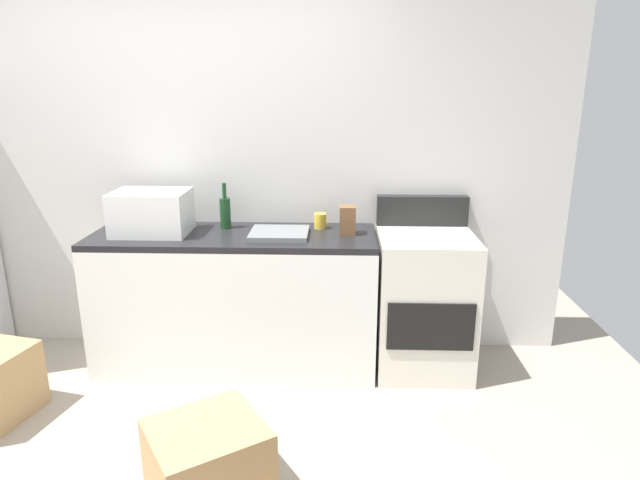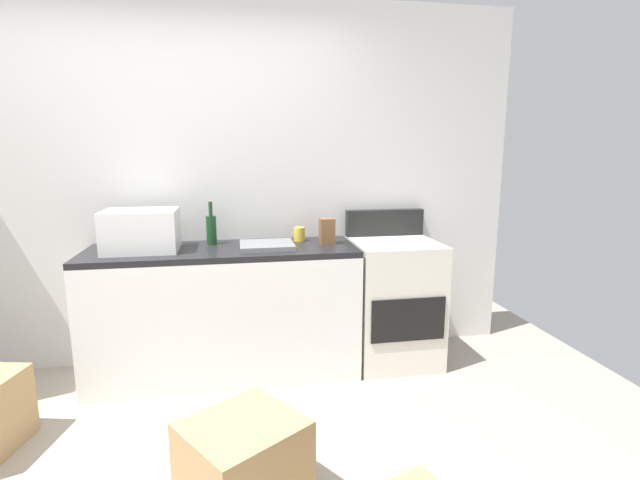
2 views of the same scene
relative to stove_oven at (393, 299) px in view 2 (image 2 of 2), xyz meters
name	(u,v)px [view 2 (image 2 of 2)]	position (x,y,z in m)	size (l,w,h in m)	color
wall_back	(179,185)	(-1.52, 0.34, 0.83)	(5.00, 0.10, 2.60)	silver
kitchen_counter	(225,312)	(-1.22, -0.01, -0.02)	(1.80, 0.60, 0.90)	white
stove_oven	(393,299)	(0.00, 0.00, 0.00)	(0.60, 0.61, 1.10)	silver
microwave	(141,231)	(-1.73, -0.01, 0.57)	(0.46, 0.34, 0.27)	white
sink_basin	(267,245)	(-0.92, -0.04, 0.45)	(0.36, 0.32, 0.03)	slate
wine_bottle	(211,229)	(-1.29, 0.13, 0.54)	(0.07, 0.07, 0.30)	#193F1E
coffee_mug	(299,234)	(-0.68, 0.15, 0.48)	(0.08, 0.08, 0.10)	gold
knife_block	(327,231)	(-0.50, 0.01, 0.52)	(0.10, 0.10, 0.18)	brown
cardboard_box_large	(243,460)	(-1.13, -1.26, -0.28)	(0.48, 0.44, 0.37)	tan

